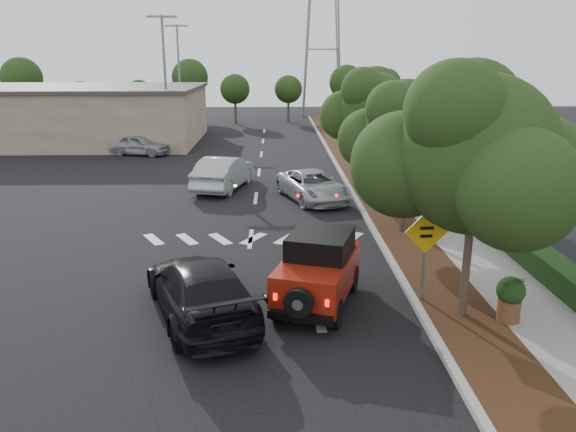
{
  "coord_description": "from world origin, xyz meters",
  "views": [
    {
      "loc": [
        0.88,
        -13.33,
        6.41
      ],
      "look_at": [
        1.28,
        3.0,
        1.71
      ],
      "focal_mm": 35.0,
      "sensor_mm": 36.0,
      "label": 1
    }
  ],
  "objects_px": {
    "red_jeep": "(319,268)",
    "black_suv_oncoming": "(200,289)",
    "speed_hump_sign": "(425,243)",
    "silver_suv_ahead": "(313,186)"
  },
  "relations": [
    {
      "from": "silver_suv_ahead",
      "to": "speed_hump_sign",
      "type": "height_order",
      "value": "speed_hump_sign"
    },
    {
      "from": "red_jeep",
      "to": "black_suv_oncoming",
      "type": "relative_size",
      "value": 0.75
    },
    {
      "from": "red_jeep",
      "to": "black_suv_oncoming",
      "type": "height_order",
      "value": "red_jeep"
    },
    {
      "from": "red_jeep",
      "to": "black_suv_oncoming",
      "type": "bearing_deg",
      "value": -147.19
    },
    {
      "from": "red_jeep",
      "to": "black_suv_oncoming",
      "type": "distance_m",
      "value": 3.18
    },
    {
      "from": "silver_suv_ahead",
      "to": "black_suv_oncoming",
      "type": "xyz_separation_m",
      "value": [
        -3.64,
        -11.89,
        0.1
      ]
    },
    {
      "from": "red_jeep",
      "to": "silver_suv_ahead",
      "type": "bearing_deg",
      "value": 104.79
    },
    {
      "from": "silver_suv_ahead",
      "to": "speed_hump_sign",
      "type": "bearing_deg",
      "value": -98.19
    },
    {
      "from": "red_jeep",
      "to": "black_suv_oncoming",
      "type": "xyz_separation_m",
      "value": [
        -3.06,
        -0.82,
        -0.22
      ]
    },
    {
      "from": "speed_hump_sign",
      "to": "silver_suv_ahead",
      "type": "bearing_deg",
      "value": 96.71
    }
  ]
}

